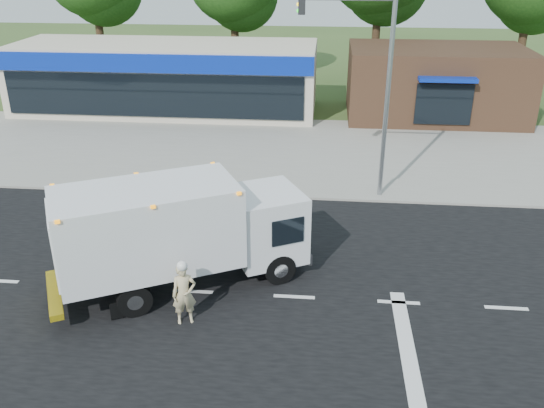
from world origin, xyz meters
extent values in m
plane|color=#385123|center=(0.00, 0.00, 0.00)|extent=(120.00, 120.00, 0.00)
cube|color=black|center=(0.00, 0.00, 0.00)|extent=(60.00, 14.00, 0.02)
cube|color=gray|center=(0.00, 8.20, 0.06)|extent=(60.00, 2.40, 0.12)
cube|color=gray|center=(0.00, 14.00, 0.01)|extent=(60.00, 9.00, 0.02)
cube|color=silver|center=(-6.00, 0.00, 0.02)|extent=(1.20, 0.15, 0.01)
cube|color=silver|center=(-3.00, 0.00, 0.02)|extent=(1.20, 0.15, 0.01)
cube|color=silver|center=(0.00, 0.00, 0.02)|extent=(1.20, 0.15, 0.01)
cube|color=silver|center=(3.00, 0.00, 0.02)|extent=(1.20, 0.15, 0.01)
cube|color=silver|center=(6.00, 0.00, 0.02)|extent=(1.20, 0.15, 0.01)
cube|color=silver|center=(3.00, -3.00, 0.02)|extent=(0.40, 7.00, 0.01)
cube|color=black|center=(-4.16, -0.06, 0.71)|extent=(4.93, 3.21, 0.35)
cube|color=white|center=(-0.98, 1.58, 1.56)|extent=(2.79, 2.85, 2.12)
cube|color=black|center=(-0.13, 2.02, 1.76)|extent=(1.01, 1.77, 0.91)
cube|color=white|center=(-4.16, -0.06, 2.12)|extent=(5.58, 4.46, 2.37)
cube|color=silver|center=(-6.41, -1.23, 2.06)|extent=(0.98, 1.82, 1.91)
cube|color=yellow|center=(-6.57, -1.31, 0.55)|extent=(1.43, 2.31, 0.18)
cube|color=orange|center=(-4.16, -0.06, 3.27)|extent=(5.42, 4.41, 0.08)
cylinder|color=black|center=(-1.38, 2.46, 0.48)|extent=(1.00, 0.71, 0.97)
cylinder|color=black|center=(-0.50, 0.76, 0.48)|extent=(1.00, 0.71, 0.97)
cylinder|color=black|center=(-5.25, 0.51, 0.48)|extent=(1.00, 0.71, 0.97)
cylinder|color=black|center=(-4.32, -1.28, 0.48)|extent=(1.00, 0.71, 0.97)
imported|color=#CCB888|center=(-2.86, -1.46, 0.89)|extent=(0.76, 0.62, 1.78)
sphere|color=white|center=(-2.86, -1.46, 1.75)|extent=(0.28, 0.28, 0.28)
cube|color=beige|center=(-9.00, 20.00, 2.00)|extent=(18.00, 6.00, 4.00)
cube|color=#07259C|center=(-9.00, 16.95, 3.40)|extent=(18.00, 0.30, 1.00)
cube|color=black|center=(-9.00, 16.95, 1.60)|extent=(17.00, 0.12, 2.40)
cube|color=#382316|center=(7.00, 20.00, 2.00)|extent=(10.00, 6.00, 4.00)
cube|color=#07259C|center=(7.00, 16.90, 2.90)|extent=(3.00, 1.20, 0.20)
cube|color=black|center=(7.00, 16.95, 1.50)|extent=(3.00, 0.12, 2.20)
cylinder|color=gray|center=(3.00, 7.60, 4.00)|extent=(0.18, 0.18, 8.00)
cube|color=black|center=(-0.30, 7.60, 7.40)|extent=(0.25, 0.25, 0.70)
cylinder|color=#332114|center=(-16.00, 28.00, 3.67)|extent=(0.56, 0.56, 7.35)
cylinder|color=#332114|center=(-6.00, 28.00, 3.43)|extent=(0.56, 0.56, 6.86)
cylinder|color=#332114|center=(4.00, 28.00, 3.92)|extent=(0.56, 0.56, 7.84)
cylinder|color=#332114|center=(14.00, 28.00, 3.50)|extent=(0.56, 0.56, 7.00)
camera|label=1|loc=(0.70, -14.12, 9.40)|focal=38.00mm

